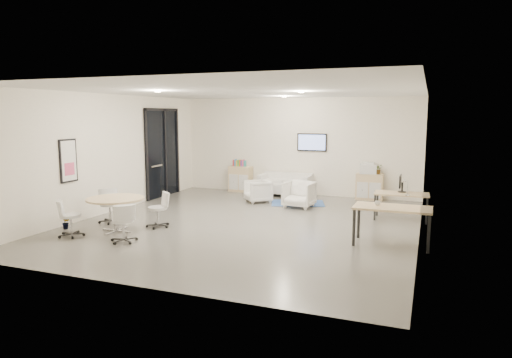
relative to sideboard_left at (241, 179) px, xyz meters
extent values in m
cube|color=#5C5A54|center=(1.97, -4.27, -0.84)|extent=(8.00, 9.00, 0.80)
cube|color=white|center=(1.97, -4.27, 3.16)|extent=(8.00, 9.00, 0.80)
cube|color=white|center=(1.97, 0.63, 1.16)|extent=(8.00, 0.80, 3.20)
cube|color=white|center=(1.97, -9.17, 1.16)|extent=(8.00, 0.80, 3.20)
cube|color=white|center=(-2.43, -4.27, 1.16)|extent=(0.80, 9.00, 3.20)
cube|color=white|center=(6.37, -4.27, 1.16)|extent=(0.80, 9.00, 3.20)
cube|color=black|center=(-1.99, -1.77, 0.99)|extent=(0.02, 1.90, 2.85)
cube|color=black|center=(-1.97, -1.77, 2.37)|extent=(0.06, 1.90, 0.08)
cube|color=black|center=(-1.97, -2.68, 0.99)|extent=(0.06, 0.08, 2.85)
cube|color=black|center=(-1.97, -0.86, 0.99)|extent=(0.06, 0.08, 2.85)
cube|color=black|center=(-1.97, -1.62, 0.99)|extent=(0.06, 0.07, 2.85)
cube|color=#B2B2B7|center=(-1.93, -2.22, 0.61)|extent=(0.04, 0.60, 0.05)
cube|color=black|center=(-2.01, -5.87, 1.11)|extent=(0.04, 0.54, 1.04)
cube|color=white|center=(-1.99, -5.87, 1.11)|extent=(0.01, 0.46, 0.96)
cube|color=#D94D79|center=(-1.98, -5.87, 0.91)|extent=(0.01, 0.32, 0.30)
cube|color=black|center=(2.47, 0.19, 1.31)|extent=(0.98, 0.05, 0.58)
cube|color=#8198DE|center=(2.47, 0.17, 1.31)|extent=(0.90, 0.01, 0.50)
cylinder|color=#FFEAC6|center=(0.17, -5.27, 2.74)|extent=(0.14, 0.14, 0.03)
cylinder|color=#FFEAC6|center=(3.17, -3.77, 2.74)|extent=(0.14, 0.14, 0.03)
cylinder|color=#FFEAC6|center=(1.97, -1.27, 2.74)|extent=(0.14, 0.14, 0.03)
cube|color=#D3B97F|center=(0.00, 0.00, 0.00)|extent=(0.78, 0.39, 0.88)
cube|color=silver|center=(-0.18, -0.20, -0.09)|extent=(0.33, 0.02, 0.53)
cube|color=silver|center=(0.18, -0.20, -0.09)|extent=(0.33, 0.02, 0.53)
cube|color=#D3B97F|center=(4.38, 0.01, -0.03)|extent=(0.82, 0.38, 0.82)
cube|color=silver|center=(4.19, -0.19, -0.11)|extent=(0.35, 0.02, 0.49)
cube|color=silver|center=(4.57, -0.19, -0.11)|extent=(0.35, 0.02, 0.49)
cube|color=red|center=(-0.24, 0.00, 0.55)|extent=(0.04, 0.14, 0.22)
cube|color=#337FCC|center=(-0.19, 0.00, 0.55)|extent=(0.04, 0.14, 0.22)
cube|color=gold|center=(-0.13, 0.00, 0.55)|extent=(0.04, 0.14, 0.22)
cube|color=#4CB24C|center=(-0.07, 0.00, 0.55)|extent=(0.04, 0.14, 0.22)
cube|color=#CC6619|center=(-0.01, 0.00, 0.55)|extent=(0.04, 0.14, 0.22)
cube|color=purple|center=(0.05, 0.00, 0.55)|extent=(0.04, 0.14, 0.22)
cube|color=#E54C7F|center=(0.11, 0.00, 0.55)|extent=(0.04, 0.14, 0.22)
cube|color=teal|center=(0.17, 0.00, 0.55)|extent=(0.04, 0.14, 0.22)
cube|color=white|center=(4.32, 0.01, 0.53)|extent=(0.56, 0.49, 0.30)
cube|color=white|center=(4.32, 0.01, 0.71)|extent=(0.42, 0.36, 0.06)
cube|color=silver|center=(1.71, -0.24, -0.18)|extent=(1.68, 0.85, 0.32)
cube|color=silver|center=(1.71, 0.08, 0.14)|extent=(1.68, 0.19, 0.32)
cube|color=silver|center=(0.94, -0.24, -0.02)|extent=(0.15, 0.84, 0.63)
cube|color=silver|center=(2.48, -0.24, -0.02)|extent=(0.15, 0.84, 0.63)
cube|color=#2F4991|center=(2.45, -1.37, -0.43)|extent=(1.80, 1.46, 0.01)
imported|color=silver|center=(1.25, -1.60, -0.07)|extent=(0.97, 0.97, 0.73)
imported|color=silver|center=(2.64, -1.94, -0.03)|extent=(0.86, 0.81, 0.82)
cube|color=#D3B97F|center=(5.48, -2.55, 0.23)|extent=(1.34, 0.70, 0.04)
cube|color=black|center=(4.87, -2.83, -0.11)|extent=(0.05, 0.05, 0.65)
cube|color=black|center=(6.09, -2.83, -0.11)|extent=(0.05, 0.05, 0.65)
cube|color=black|center=(4.87, -2.27, -0.11)|extent=(0.05, 0.05, 0.65)
cube|color=black|center=(6.09, -2.27, -0.11)|extent=(0.05, 0.05, 0.65)
cube|color=#D3B97F|center=(5.44, -4.99, 0.34)|extent=(1.53, 0.77, 0.04)
cube|color=black|center=(4.73, -5.32, -0.06)|extent=(0.05, 0.05, 0.75)
cube|color=black|center=(6.15, -5.32, -0.06)|extent=(0.05, 0.05, 0.75)
cube|color=black|center=(4.73, -4.66, -0.06)|extent=(0.05, 0.05, 0.75)
cube|color=black|center=(6.15, -4.66, -0.06)|extent=(0.05, 0.05, 0.75)
cylinder|color=black|center=(5.48, -2.40, 0.26)|extent=(0.20, 0.20, 0.02)
cube|color=black|center=(5.48, -2.40, 0.38)|extent=(0.04, 0.03, 0.24)
cube|color=black|center=(5.43, -2.40, 0.53)|extent=(0.03, 0.50, 0.32)
cylinder|color=#D3B97F|center=(-0.51, -6.09, 0.32)|extent=(1.28, 1.28, 0.04)
cylinder|color=#B2B2B7|center=(-0.51, -6.09, -0.07)|extent=(0.10, 0.10, 0.74)
cube|color=#B2B2B7|center=(-0.51, -6.09, -0.42)|extent=(0.75, 0.06, 0.03)
cube|color=#B2B2B7|center=(-0.51, -6.09, -0.42)|extent=(0.06, 0.75, 0.03)
imported|color=#3F7F3F|center=(4.62, 0.00, 0.50)|extent=(0.29, 0.32, 0.24)
imported|color=#3F7F3F|center=(-1.73, -6.34, -0.37)|extent=(0.21, 0.34, 0.15)
imported|color=white|center=(5.14, -4.92, 0.41)|extent=(0.13, 0.12, 0.11)
camera|label=1|loc=(6.09, -14.43, 2.20)|focal=32.00mm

